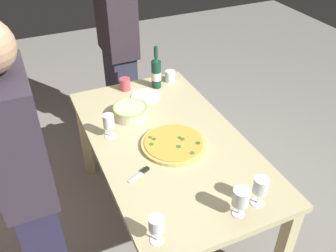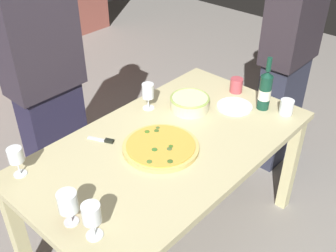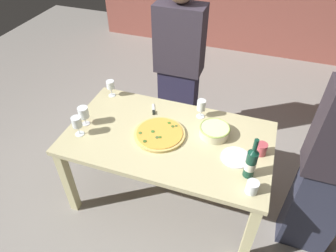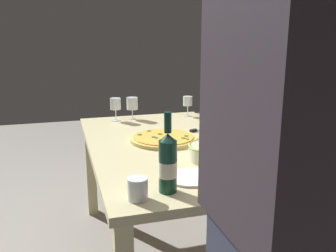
% 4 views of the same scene
% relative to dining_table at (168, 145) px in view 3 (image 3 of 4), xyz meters
% --- Properties ---
extents(ground_plane, '(8.00, 8.00, 0.00)m').
position_rel_dining_table_xyz_m(ground_plane, '(0.00, 0.00, -0.66)').
color(ground_plane, gray).
extents(dining_table, '(1.60, 0.90, 0.75)m').
position_rel_dining_table_xyz_m(dining_table, '(0.00, 0.00, 0.00)').
color(dining_table, '#C2B887').
rests_on(dining_table, ground).
extents(pizza, '(0.40, 0.40, 0.03)m').
position_rel_dining_table_xyz_m(pizza, '(-0.07, -0.01, 0.11)').
color(pizza, '#D4B563').
rests_on(pizza, dining_table).
extents(serving_bowl, '(0.24, 0.24, 0.08)m').
position_rel_dining_table_xyz_m(serving_bowl, '(0.34, 0.13, 0.14)').
color(serving_bowl, beige).
rests_on(serving_bowl, dining_table).
extents(wine_bottle, '(0.07, 0.07, 0.33)m').
position_rel_dining_table_xyz_m(wine_bottle, '(0.64, -0.19, 0.22)').
color(wine_bottle, '#113A2A').
rests_on(wine_bottle, dining_table).
extents(wine_glass_near_pizza, '(0.08, 0.08, 0.16)m').
position_rel_dining_table_xyz_m(wine_glass_near_pizza, '(-0.68, -0.08, 0.20)').
color(wine_glass_near_pizza, white).
rests_on(wine_glass_near_pizza, dining_table).
extents(wine_glass_by_bottle, '(0.08, 0.08, 0.17)m').
position_rel_dining_table_xyz_m(wine_glass_by_bottle, '(-0.66, -0.20, 0.21)').
color(wine_glass_by_bottle, white).
rests_on(wine_glass_by_bottle, dining_table).
extents(wine_glass_far_left, '(0.07, 0.07, 0.15)m').
position_rel_dining_table_xyz_m(wine_glass_far_left, '(-0.67, 0.35, 0.20)').
color(wine_glass_far_left, white).
rests_on(wine_glass_far_left, dining_table).
extents(wine_glass_far_right, '(0.07, 0.07, 0.16)m').
position_rel_dining_table_xyz_m(wine_glass_far_right, '(0.18, 0.32, 0.20)').
color(wine_glass_far_right, white).
rests_on(wine_glass_far_right, dining_table).
extents(cup_amber, '(0.08, 0.08, 0.09)m').
position_rel_dining_table_xyz_m(cup_amber, '(0.70, 0.04, 0.14)').
color(cup_amber, '#B6464E').
rests_on(cup_amber, dining_table).
extents(cup_ceramic, '(0.08, 0.08, 0.09)m').
position_rel_dining_table_xyz_m(cup_ceramic, '(0.68, -0.32, 0.14)').
color(cup_ceramic, white).
rests_on(cup_ceramic, dining_table).
extents(side_plate, '(0.21, 0.21, 0.01)m').
position_rel_dining_table_xyz_m(side_plate, '(0.54, -0.06, 0.10)').
color(side_plate, white).
rests_on(side_plate, dining_table).
extents(pizza_knife, '(0.08, 0.15, 0.02)m').
position_rel_dining_table_xyz_m(pizza_knife, '(-0.22, 0.26, 0.10)').
color(pizza_knife, silver).
rests_on(pizza_knife, dining_table).
extents(person_host, '(0.44, 0.24, 1.71)m').
position_rel_dining_table_xyz_m(person_host, '(-0.18, 0.84, 0.21)').
color(person_host, '#24223A').
rests_on(person_host, ground).
extents(person_guest_left, '(0.43, 0.24, 1.71)m').
position_rel_dining_table_xyz_m(person_guest_left, '(1.17, -0.06, 0.21)').
color(person_guest_left, '#2A2D3E').
rests_on(person_guest_left, ground).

